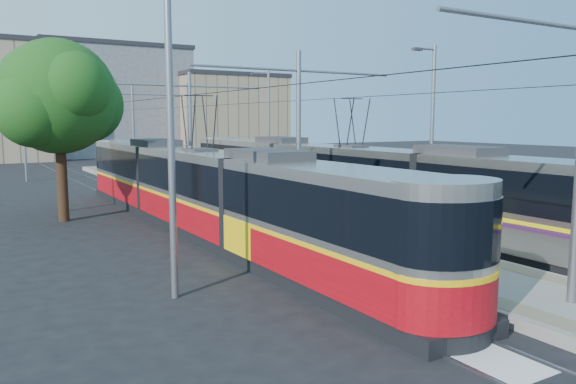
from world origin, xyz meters
TOP-DOWN VIEW (x-y plane):
  - ground at (0.00, 0.00)m, footprint 160.00×160.00m
  - platform at (0.00, 17.00)m, footprint 4.00×50.00m
  - tactile_strip_left at (-1.45, 17.00)m, footprint 0.70×50.00m
  - tactile_strip_right at (1.45, 17.00)m, footprint 0.70×50.00m
  - rails at (0.00, 17.00)m, footprint 8.71×70.00m
  - track_arrow at (-3.60, -3.00)m, footprint 1.20×5.00m
  - tram_left at (-3.60, 9.72)m, footprint 2.43×28.23m
  - tram_right at (3.60, 9.18)m, footprint 2.43×31.98m
  - catenary at (0.00, 14.15)m, footprint 9.20×70.00m
  - street_lamps at (-0.00, 21.00)m, footprint 15.18×38.22m
  - shelter at (0.15, 12.41)m, footprint 0.95×1.18m
  - tree at (-7.68, 15.37)m, footprint 5.55×5.13m
  - building_centre at (6.00, 64.00)m, footprint 18.36×14.28m
  - building_right at (20.00, 58.00)m, footprint 14.28×10.20m

SIDE VIEW (x-z plane):
  - ground at x=0.00m, z-range 0.00..0.00m
  - track_arrow at x=-3.60m, z-range 0.00..0.01m
  - rails at x=0.00m, z-range 0.00..0.03m
  - platform at x=0.00m, z-range 0.00..0.30m
  - tactile_strip_left at x=-1.45m, z-range 0.30..0.31m
  - tactile_strip_right at x=1.45m, z-range 0.30..0.31m
  - shelter at x=0.15m, z-range 0.35..2.62m
  - tram_left at x=-3.60m, z-range -1.04..4.46m
  - tram_right at x=3.60m, z-range -0.89..4.61m
  - street_lamps at x=0.00m, z-range 0.18..8.18m
  - catenary at x=0.00m, z-range 1.02..8.02m
  - building_right at x=20.00m, z-range 0.01..10.61m
  - tree at x=-7.68m, z-range 1.42..9.49m
  - building_centre at x=6.00m, z-range 0.01..13.93m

